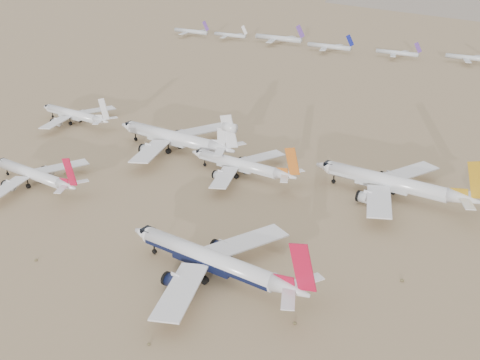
{
  "coord_description": "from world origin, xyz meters",
  "views": [
    {
      "loc": [
        68.5,
        -82.61,
        75.99
      ],
      "look_at": [
        -21.13,
        45.96,
        7.0
      ],
      "focal_mm": 40.0,
      "sensor_mm": 36.0,
      "label": 1
    }
  ],
  "objects": [
    {
      "name": "main_airliner",
      "position": [
        -0.52,
        5.51,
        5.01
      ],
      "size": [
        51.62,
        50.41,
        18.22
      ],
      "color": "white",
      "rests_on": "ground"
    },
    {
      "name": "row2_orange_tail",
      "position": [
        -31.47,
        62.05,
        4.33
      ],
      "size": [
        43.25,
        42.31,
        15.43
      ],
      "color": "white",
      "rests_on": "ground"
    },
    {
      "name": "row2_white_twin",
      "position": [
        -129.63,
        68.55,
        4.35
      ],
      "size": [
        43.21,
        42.28,
        15.44
      ],
      "color": "white",
      "rests_on": "ground"
    },
    {
      "name": "row2_white_trijet",
      "position": [
        -67.04,
        67.69,
        5.83
      ],
      "size": [
        56.81,
        55.52,
        20.13
      ],
      "color": "white",
      "rests_on": "ground"
    },
    {
      "name": "ground",
      "position": [
        0.0,
        0.0,
        0.0
      ],
      "size": [
        7000.0,
        7000.0,
        0.0
      ],
      "primitive_type": "plane",
      "color": "#977957",
      "rests_on": "ground"
    },
    {
      "name": "row2_gold_tail",
      "position": [
        18.95,
        75.37,
        5.28
      ],
      "size": [
        53.0,
        51.83,
        18.87
      ],
      "color": "white",
      "rests_on": "ground"
    },
    {
      "name": "second_airliner",
      "position": [
        -84.7,
        14.63,
        4.15
      ],
      "size": [
        41.85,
        40.9,
        14.84
      ],
      "color": "white",
      "rests_on": "ground"
    },
    {
      "name": "desert_scrub",
      "position": [
        2.06,
        -25.49,
        0.29
      ],
      "size": [
        261.14,
        124.81,
        0.63
      ],
      "color": "brown",
      "rests_on": "ground"
    }
  ]
}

